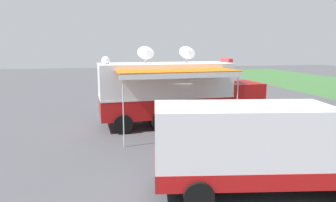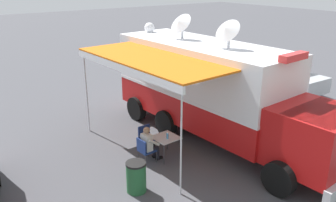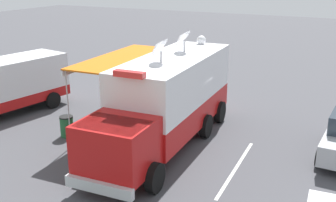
{
  "view_description": "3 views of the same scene",
  "coord_description": "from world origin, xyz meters",
  "px_view_note": "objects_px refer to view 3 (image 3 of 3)",
  "views": [
    {
      "loc": [
        16.8,
        -3.39,
        4.4
      ],
      "look_at": [
        1.26,
        -0.09,
        1.6
      ],
      "focal_mm": 33.09,
      "sensor_mm": 36.0,
      "label": 1
    },
    {
      "loc": [
        8.44,
        9.47,
        5.81
      ],
      "look_at": [
        1.22,
        -0.42,
        1.39
      ],
      "focal_mm": 37.5,
      "sensor_mm": 36.0,
      "label": 2
    },
    {
      "loc": [
        -7.24,
        14.71,
        6.89
      ],
      "look_at": [
        0.3,
        -0.02,
        1.56
      ],
      "focal_mm": 44.05,
      "sensor_mm": 36.0,
      "label": 3
    }
  ],
  "objects_px": {
    "folding_chair_at_table": "(103,120)",
    "folding_chair_beside_table": "(124,117)",
    "command_truck": "(166,98)",
    "support_truck": "(5,87)",
    "water_bottle": "(115,117)",
    "trash_bin": "(67,126)",
    "seated_responder": "(107,118)",
    "folding_table": "(117,120)"
  },
  "relations": [
    {
      "from": "folding_chair_at_table",
      "to": "seated_responder",
      "type": "relative_size",
      "value": 0.7
    },
    {
      "from": "folding_chair_at_table",
      "to": "folding_chair_beside_table",
      "type": "distance_m",
      "value": 0.96
    },
    {
      "from": "command_truck",
      "to": "trash_bin",
      "type": "relative_size",
      "value": 10.55
    },
    {
      "from": "seated_responder",
      "to": "trash_bin",
      "type": "xyz_separation_m",
      "value": [
        1.23,
        1.21,
        -0.2
      ]
    },
    {
      "from": "command_truck",
      "to": "folding_chair_at_table",
      "type": "relative_size",
      "value": 11.04
    },
    {
      "from": "command_truck",
      "to": "support_truck",
      "type": "bearing_deg",
      "value": 2.61
    },
    {
      "from": "command_truck",
      "to": "folding_chair_at_table",
      "type": "xyz_separation_m",
      "value": [
        3.09,
        0.09,
        -1.43
      ]
    },
    {
      "from": "folding_table",
      "to": "folding_chair_at_table",
      "type": "distance_m",
      "value": 0.82
    },
    {
      "from": "water_bottle",
      "to": "trash_bin",
      "type": "height_order",
      "value": "water_bottle"
    },
    {
      "from": "water_bottle",
      "to": "folding_table",
      "type": "bearing_deg",
      "value": -101.35
    },
    {
      "from": "folding_chair_at_table",
      "to": "support_truck",
      "type": "bearing_deg",
      "value": 3.09
    },
    {
      "from": "water_bottle",
      "to": "seated_responder",
      "type": "xyz_separation_m",
      "value": [
        0.58,
        -0.21,
        -0.18
      ]
    },
    {
      "from": "folding_table",
      "to": "seated_responder",
      "type": "xyz_separation_m",
      "value": [
        0.61,
        -0.08,
        -0.02
      ]
    },
    {
      "from": "folding_table",
      "to": "support_truck",
      "type": "xyz_separation_m",
      "value": [
        6.38,
        0.23,
        0.71
      ]
    },
    {
      "from": "folding_table",
      "to": "folding_chair_at_table",
      "type": "relative_size",
      "value": 0.97
    },
    {
      "from": "trash_bin",
      "to": "command_truck",
      "type": "bearing_deg",
      "value": -162.65
    },
    {
      "from": "command_truck",
      "to": "folding_table",
      "type": "height_order",
      "value": "command_truck"
    },
    {
      "from": "folding_table",
      "to": "water_bottle",
      "type": "bearing_deg",
      "value": 78.65
    },
    {
      "from": "folding_chair_at_table",
      "to": "folding_chair_beside_table",
      "type": "bearing_deg",
      "value": -125.96
    },
    {
      "from": "folding_chair_beside_table",
      "to": "trash_bin",
      "type": "distance_m",
      "value": 2.55
    },
    {
      "from": "command_truck",
      "to": "trash_bin",
      "type": "bearing_deg",
      "value": 17.35
    },
    {
      "from": "seated_responder",
      "to": "trash_bin",
      "type": "height_order",
      "value": "seated_responder"
    },
    {
      "from": "folding_chair_beside_table",
      "to": "trash_bin",
      "type": "relative_size",
      "value": 0.96
    },
    {
      "from": "water_bottle",
      "to": "trash_bin",
      "type": "bearing_deg",
      "value": 28.72
    },
    {
      "from": "folding_table",
      "to": "water_bottle",
      "type": "height_order",
      "value": "water_bottle"
    },
    {
      "from": "folding_chair_beside_table",
      "to": "seated_responder",
      "type": "relative_size",
      "value": 0.7
    },
    {
      "from": "folding_chair_at_table",
      "to": "seated_responder",
      "type": "distance_m",
      "value": 0.23
    },
    {
      "from": "command_truck",
      "to": "folding_chair_beside_table",
      "type": "bearing_deg",
      "value": -15.25
    },
    {
      "from": "command_truck",
      "to": "water_bottle",
      "type": "xyz_separation_m",
      "value": [
        2.31,
        0.3,
        -1.11
      ]
    },
    {
      "from": "trash_bin",
      "to": "support_truck",
      "type": "bearing_deg",
      "value": -11.15
    },
    {
      "from": "support_truck",
      "to": "folding_chair_beside_table",
      "type": "bearing_deg",
      "value": -170.02
    },
    {
      "from": "command_truck",
      "to": "folding_chair_beside_table",
      "type": "height_order",
      "value": "command_truck"
    },
    {
      "from": "folding_chair_beside_table",
      "to": "seated_responder",
      "type": "bearing_deg",
      "value": 63.9
    },
    {
      "from": "water_bottle",
      "to": "support_truck",
      "type": "xyz_separation_m",
      "value": [
        6.35,
        0.1,
        0.55
      ]
    },
    {
      "from": "trash_bin",
      "to": "folding_table",
      "type": "bearing_deg",
      "value": -148.52
    },
    {
      "from": "support_truck",
      "to": "seated_responder",
      "type": "bearing_deg",
      "value": -176.92
    },
    {
      "from": "command_truck",
      "to": "folding_table",
      "type": "distance_m",
      "value": 2.62
    },
    {
      "from": "folding_chair_beside_table",
      "to": "support_truck",
      "type": "xyz_separation_m",
      "value": [
        6.15,
        1.08,
        0.87
      ]
    },
    {
      "from": "folding_chair_beside_table",
      "to": "seated_responder",
      "type": "xyz_separation_m",
      "value": [
        0.38,
        0.77,
        0.14
      ]
    },
    {
      "from": "folding_table",
      "to": "folding_chair_beside_table",
      "type": "xyz_separation_m",
      "value": [
        0.23,
        -0.85,
        -0.16
      ]
    },
    {
      "from": "folding_chair_at_table",
      "to": "trash_bin",
      "type": "bearing_deg",
      "value": 48.97
    },
    {
      "from": "water_bottle",
      "to": "folding_chair_at_table",
      "type": "bearing_deg",
      "value": -14.67
    }
  ]
}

